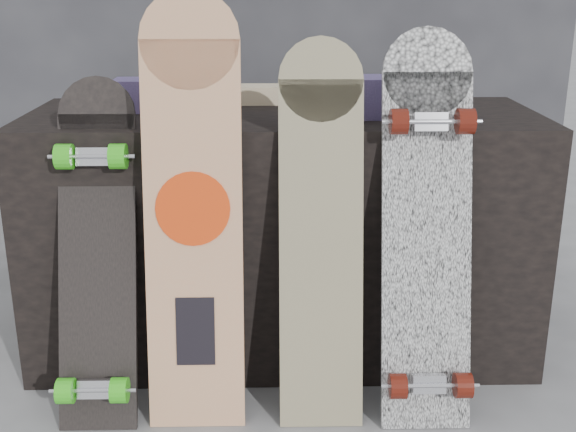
{
  "coord_description": "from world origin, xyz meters",
  "views": [
    {
      "loc": [
        -0.03,
        -1.75,
        1.2
      ],
      "look_at": [
        0.01,
        0.2,
        0.56
      ],
      "focal_mm": 45.0,
      "sensor_mm": 36.0,
      "label": 1
    }
  ],
  "objects_px": {
    "longboard_celtic": "(321,223)",
    "skateboard_dark": "(96,248)",
    "vendor_table": "(283,233)",
    "longboard_geisha": "(193,202)",
    "longboard_cascadia": "(427,224)"
  },
  "relations": [
    {
      "from": "longboard_celtic",
      "to": "longboard_cascadia",
      "type": "height_order",
      "value": "longboard_cascadia"
    },
    {
      "from": "longboard_geisha",
      "to": "longboard_cascadia",
      "type": "bearing_deg",
      "value": -0.22
    },
    {
      "from": "longboard_geisha",
      "to": "longboard_celtic",
      "type": "distance_m",
      "value": 0.35
    },
    {
      "from": "vendor_table",
      "to": "longboard_celtic",
      "type": "bearing_deg",
      "value": -74.98
    },
    {
      "from": "longboard_celtic",
      "to": "longboard_cascadia",
      "type": "bearing_deg",
      "value": -2.1
    },
    {
      "from": "longboard_celtic",
      "to": "longboard_cascadia",
      "type": "distance_m",
      "value": 0.29
    },
    {
      "from": "skateboard_dark",
      "to": "vendor_table",
      "type": "bearing_deg",
      "value": 34.43
    },
    {
      "from": "vendor_table",
      "to": "skateboard_dark",
      "type": "height_order",
      "value": "skateboard_dark"
    },
    {
      "from": "longboard_celtic",
      "to": "skateboard_dark",
      "type": "height_order",
      "value": "longboard_celtic"
    },
    {
      "from": "vendor_table",
      "to": "longboard_cascadia",
      "type": "height_order",
      "value": "longboard_cascadia"
    },
    {
      "from": "longboard_celtic",
      "to": "skateboard_dark",
      "type": "bearing_deg",
      "value": 178.92
    },
    {
      "from": "longboard_geisha",
      "to": "longboard_celtic",
      "type": "relative_size",
      "value": 1.12
    },
    {
      "from": "skateboard_dark",
      "to": "longboard_geisha",
      "type": "bearing_deg",
      "value": -4.15
    },
    {
      "from": "vendor_table",
      "to": "longboard_geisha",
      "type": "bearing_deg",
      "value": -123.2
    },
    {
      "from": "longboard_cascadia",
      "to": "longboard_celtic",
      "type": "bearing_deg",
      "value": 177.9
    }
  ]
}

